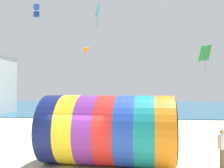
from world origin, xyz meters
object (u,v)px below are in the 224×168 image
at_px(kite_blue_box, 36,11).
at_px(kite_green_diamond, 205,53).
at_px(giant_inflatable_tube, 109,130).
at_px(kite_orange_delta, 85,49).
at_px(kite_cyan_diamond, 97,11).
at_px(kite_handler, 222,148).

xyz_separation_m(kite_blue_box, kite_green_diamond, (17.26, -3.09, -5.41)).
distance_m(giant_inflatable_tube, kite_orange_delta, 15.02).
relative_size(kite_cyan_diamond, kite_blue_box, 1.42).
xyz_separation_m(kite_handler, kite_blue_box, (-14.92, 14.57, 11.37)).
relative_size(kite_handler, kite_green_diamond, 0.70).
distance_m(kite_cyan_diamond, kite_green_diamond, 10.46).
height_order(kite_blue_box, kite_green_diamond, kite_blue_box).
bearing_deg(kite_blue_box, giant_inflatable_tube, -56.45).
xyz_separation_m(kite_handler, kite_orange_delta, (-9.18, 13.20, 6.80)).
xyz_separation_m(giant_inflatable_tube, kite_orange_delta, (-3.90, 13.18, 6.06)).
relative_size(giant_inflatable_tube, kite_handler, 3.63).
height_order(kite_cyan_diamond, kite_blue_box, kite_blue_box).
bearing_deg(giant_inflatable_tube, kite_blue_box, 123.55).
bearing_deg(giant_inflatable_tube, kite_cyan_diamond, 102.47).
distance_m(kite_cyan_diamond, kite_blue_box, 10.11).
bearing_deg(kite_cyan_diamond, giant_inflatable_tube, -77.53).
bearing_deg(kite_handler, kite_blue_box, 135.68).
distance_m(kite_blue_box, kite_green_diamond, 18.35).
xyz_separation_m(kite_blue_box, kite_orange_delta, (5.75, -1.37, -4.57)).
height_order(kite_cyan_diamond, kite_green_diamond, kite_cyan_diamond).
bearing_deg(kite_orange_delta, kite_handler, -55.20).
distance_m(giant_inflatable_tube, kite_handler, 5.33).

